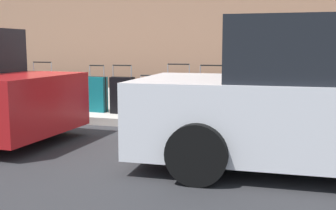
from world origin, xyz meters
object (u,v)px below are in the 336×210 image
suitcase_teal_0 (312,106)px  suitcase_teal_7 (97,94)px  suitcase_maroon_9 (43,92)px  parked_car_white_0 (334,101)px  fire_hydrant (3,90)px  suitcase_olive_1 (277,106)px  suitcase_black_6 (122,95)px  suitcase_olive_8 (70,97)px  suitcase_maroon_2 (246,102)px  suitcase_navy_5 (149,100)px  suitcase_silver_4 (178,98)px  suitcase_red_3 (212,99)px

suitcase_teal_0 → suitcase_teal_7: suitcase_teal_7 is taller
suitcase_maroon_9 → parked_car_white_0: parked_car_white_0 is taller
fire_hydrant → parked_car_white_0: (-6.28, 2.16, 0.29)m
suitcase_olive_1 → suitcase_black_6: size_ratio=0.65×
suitcase_olive_8 → fire_hydrant: bearing=-0.8°
suitcase_maroon_9 → parked_car_white_0: (-5.30, 2.17, 0.30)m
suitcase_maroon_2 → fire_hydrant: suitcase_maroon_2 is taller
suitcase_teal_7 → suitcase_olive_8: size_ratio=1.50×
suitcase_teal_0 → parked_car_white_0: bearing=94.7°
suitcase_black_6 → suitcase_maroon_9: bearing=0.0°
suitcase_teal_0 → suitcase_navy_5: suitcase_teal_0 is taller
suitcase_olive_1 → parked_car_white_0: 2.29m
suitcase_teal_7 → fire_hydrant: size_ratio=1.29×
suitcase_black_6 → parked_car_white_0: size_ratio=0.20×
suitcase_olive_8 → suitcase_maroon_2: bearing=-178.5°
suitcase_black_6 → suitcase_teal_7: (0.54, -0.03, -0.00)m
suitcase_navy_5 → fire_hydrant: 3.27m
suitcase_olive_1 → suitcase_navy_5: (2.30, -0.01, -0.00)m
suitcase_maroon_9 → fire_hydrant: size_ratio=1.36×
suitcase_olive_8 → parked_car_white_0: 5.15m
suitcase_silver_4 → suitcase_teal_7: bearing=-0.3°
suitcase_red_3 → suitcase_maroon_9: size_ratio=0.98×
fire_hydrant → suitcase_teal_0: bearing=179.3°
suitcase_maroon_2 → suitcase_teal_7: (2.85, 0.03, 0.04)m
suitcase_teal_7 → suitcase_teal_0: bearing=178.4°
suitcase_olive_1 → suitcase_teal_7: size_ratio=0.66×
suitcase_olive_8 → fire_hydrant: fire_hydrant is taller
suitcase_olive_8 → suitcase_teal_7: bearing=-174.1°
suitcase_red_3 → suitcase_olive_1: bearing=175.8°
fire_hydrant → suitcase_red_3: bearing=-179.2°
suitcase_silver_4 → suitcase_olive_1: bearing=178.4°
suitcase_silver_4 → suitcase_olive_8: (2.21, 0.05, -0.06)m
suitcase_maroon_2 → suitcase_silver_4: size_ratio=0.84×
suitcase_red_3 → suitcase_black_6: bearing=1.8°
suitcase_silver_4 → parked_car_white_0: 3.31m
suitcase_teal_7 → parked_car_white_0: parked_car_white_0 is taller
parked_car_white_0 → suitcase_black_6: bearing=-31.3°
suitcase_maroon_2 → parked_car_white_0: (-1.25, 2.23, 0.36)m
suitcase_maroon_9 → parked_car_white_0: 5.73m
suitcase_maroon_2 → fire_hydrant: (5.03, 0.07, 0.07)m
suitcase_black_6 → suitcase_teal_0: bearing=178.6°
suitcase_teal_0 → suitcase_maroon_2: (1.08, -0.14, -0.00)m
suitcase_teal_0 → suitcase_maroon_9: size_ratio=0.89×
suitcase_black_6 → parked_car_white_0: 4.18m
suitcase_silver_4 → suitcase_teal_7: size_ratio=1.05×
suitcase_silver_4 → suitcase_maroon_9: 2.84m
suitcase_red_3 → fire_hydrant: size_ratio=1.34×
suitcase_black_6 → fire_hydrant: bearing=0.1°
suitcase_maroon_9 → suitcase_red_3: bearing=-179.1°
fire_hydrant → suitcase_silver_4: bearing=-179.6°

